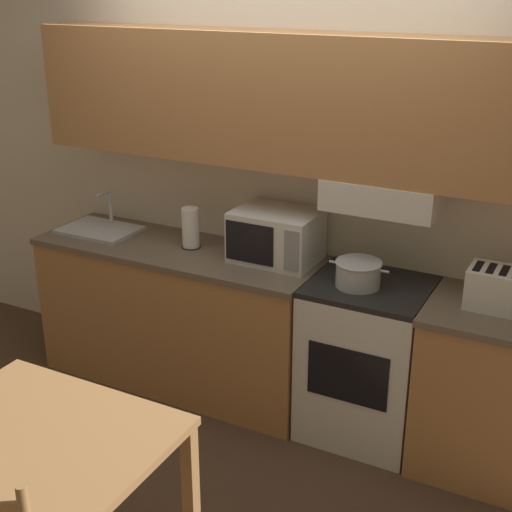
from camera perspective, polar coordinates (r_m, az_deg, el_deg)
ground_plane at (r=4.58m, az=2.61°, el=-9.88°), size 16.00×16.00×0.00m
wall_back at (r=3.94m, az=2.74°, el=8.76°), size 5.34×0.38×2.55m
lower_counter_main at (r=4.41m, az=-6.06°, el=-4.71°), size 1.75×0.60×0.89m
lower_counter_right_stub at (r=3.83m, az=17.38°, el=-10.03°), size 0.58×0.60×0.89m
stove_range at (r=3.95m, az=8.75°, el=-8.18°), size 0.62×0.57×0.89m
cooking_pot at (r=3.69m, az=8.19°, el=-1.35°), size 0.32×0.24×0.14m
microwave at (r=3.97m, az=1.60°, el=1.64°), size 0.47×0.36×0.29m
toaster at (r=3.60m, az=18.62°, el=-2.45°), size 0.27×0.21×0.20m
sink_basin at (r=4.56m, az=-12.42°, el=2.13°), size 0.47×0.33×0.24m
paper_towel_roll at (r=4.18m, az=-5.26°, el=2.25°), size 0.12×0.12×0.24m
dining_table at (r=3.01m, az=-16.86°, el=-15.15°), size 0.99×0.79×0.74m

